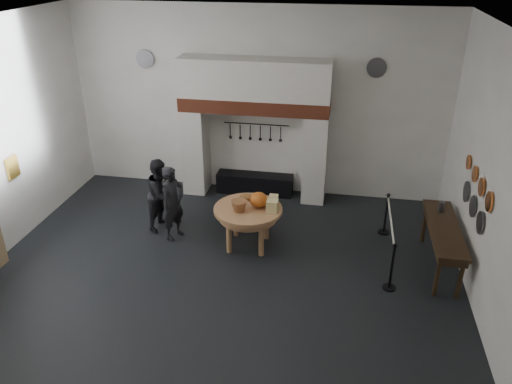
% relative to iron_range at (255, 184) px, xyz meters
% --- Properties ---
extents(floor, '(9.00, 8.00, 0.02)m').
position_rel_iron_range_xyz_m(floor, '(0.00, -3.72, -0.25)').
color(floor, black).
rests_on(floor, ground).
extents(ceiling, '(9.00, 8.00, 0.02)m').
position_rel_iron_range_xyz_m(ceiling, '(0.00, -3.72, 4.25)').
color(ceiling, silver).
rests_on(ceiling, wall_back).
extents(wall_back, '(9.00, 0.02, 4.50)m').
position_rel_iron_range_xyz_m(wall_back, '(0.00, 0.28, 2.00)').
color(wall_back, white).
rests_on(wall_back, floor).
extents(wall_front, '(9.00, 0.02, 4.50)m').
position_rel_iron_range_xyz_m(wall_front, '(0.00, -7.72, 2.00)').
color(wall_front, white).
rests_on(wall_front, floor).
extents(wall_right, '(0.02, 8.00, 4.50)m').
position_rel_iron_range_xyz_m(wall_right, '(4.50, -3.72, 2.00)').
color(wall_right, white).
rests_on(wall_right, floor).
extents(chimney_pier_left, '(0.55, 0.70, 2.15)m').
position_rel_iron_range_xyz_m(chimney_pier_left, '(-1.48, -0.07, 0.82)').
color(chimney_pier_left, silver).
rests_on(chimney_pier_left, floor).
extents(chimney_pier_right, '(0.55, 0.70, 2.15)m').
position_rel_iron_range_xyz_m(chimney_pier_right, '(1.48, -0.07, 0.82)').
color(chimney_pier_right, silver).
rests_on(chimney_pier_right, floor).
extents(hearth_brick_band, '(3.50, 0.72, 0.32)m').
position_rel_iron_range_xyz_m(hearth_brick_band, '(0.00, -0.07, 2.06)').
color(hearth_brick_band, '#9E442B').
rests_on(hearth_brick_band, chimney_pier_left).
extents(chimney_hood, '(3.50, 0.70, 0.90)m').
position_rel_iron_range_xyz_m(chimney_hood, '(0.00, -0.07, 2.67)').
color(chimney_hood, silver).
rests_on(chimney_hood, hearth_brick_band).
extents(iron_range, '(1.90, 0.45, 0.50)m').
position_rel_iron_range_xyz_m(iron_range, '(0.00, 0.00, 0.00)').
color(iron_range, black).
rests_on(iron_range, floor).
extents(utensil_rail, '(1.60, 0.02, 0.02)m').
position_rel_iron_range_xyz_m(utensil_rail, '(0.00, 0.20, 1.50)').
color(utensil_rail, black).
rests_on(utensil_rail, wall_back).
extents(wall_plaque, '(0.05, 0.34, 0.44)m').
position_rel_iron_range_xyz_m(wall_plaque, '(-4.45, -2.92, 1.35)').
color(wall_plaque, gold).
rests_on(wall_plaque, wall_left).
extents(work_table, '(1.46, 1.46, 0.07)m').
position_rel_iron_range_xyz_m(work_table, '(0.31, -2.45, 0.59)').
color(work_table, tan).
rests_on(work_table, floor).
extents(pumpkin, '(0.36, 0.36, 0.31)m').
position_rel_iron_range_xyz_m(pumpkin, '(0.51, -2.35, 0.78)').
color(pumpkin, orange).
rests_on(pumpkin, work_table).
extents(cheese_block_big, '(0.22, 0.22, 0.24)m').
position_rel_iron_range_xyz_m(cheese_block_big, '(0.81, -2.50, 0.74)').
color(cheese_block_big, '#D9CB82').
rests_on(cheese_block_big, work_table).
extents(cheese_block_small, '(0.18, 0.18, 0.20)m').
position_rel_iron_range_xyz_m(cheese_block_small, '(0.79, -2.20, 0.72)').
color(cheese_block_small, '#EBD08C').
rests_on(cheese_block_small, work_table).
extents(wicker_basket, '(0.34, 0.34, 0.22)m').
position_rel_iron_range_xyz_m(wicker_basket, '(0.16, -2.60, 0.73)').
color(wicker_basket, '#975B37').
rests_on(wicker_basket, work_table).
extents(bread_loaf, '(0.31, 0.18, 0.13)m').
position_rel_iron_range_xyz_m(bread_loaf, '(0.21, -2.10, 0.69)').
color(bread_loaf, brown).
rests_on(bread_loaf, work_table).
extents(visitor_near, '(0.59, 0.70, 1.62)m').
position_rel_iron_range_xyz_m(visitor_near, '(-1.30, -2.40, 0.56)').
color(visitor_near, black).
rests_on(visitor_near, floor).
extents(visitor_far, '(0.79, 0.91, 1.59)m').
position_rel_iron_range_xyz_m(visitor_far, '(-1.70, -2.00, 0.55)').
color(visitor_far, black).
rests_on(visitor_far, floor).
extents(side_table, '(0.55, 2.20, 0.06)m').
position_rel_iron_range_xyz_m(side_table, '(4.10, -2.57, 0.62)').
color(side_table, '#342213').
rests_on(side_table, floor).
extents(pewter_jug, '(0.12, 0.12, 0.22)m').
position_rel_iron_range_xyz_m(pewter_jug, '(4.10, -1.97, 0.76)').
color(pewter_jug, '#48494D').
rests_on(pewter_jug, side_table).
extents(copper_pan_a, '(0.03, 0.34, 0.34)m').
position_rel_iron_range_xyz_m(copper_pan_a, '(4.46, -3.52, 1.70)').
color(copper_pan_a, '#C6662D').
rests_on(copper_pan_a, wall_right).
extents(copper_pan_b, '(0.03, 0.32, 0.32)m').
position_rel_iron_range_xyz_m(copper_pan_b, '(4.46, -2.97, 1.70)').
color(copper_pan_b, '#C6662D').
rests_on(copper_pan_b, wall_right).
extents(copper_pan_c, '(0.03, 0.30, 0.30)m').
position_rel_iron_range_xyz_m(copper_pan_c, '(4.46, -2.42, 1.70)').
color(copper_pan_c, '#C6662D').
rests_on(copper_pan_c, wall_right).
extents(copper_pan_d, '(0.03, 0.28, 0.28)m').
position_rel_iron_range_xyz_m(copper_pan_d, '(4.46, -1.87, 1.70)').
color(copper_pan_d, '#C6662D').
rests_on(copper_pan_d, wall_right).
extents(pewter_plate_left, '(0.03, 0.40, 0.40)m').
position_rel_iron_range_xyz_m(pewter_plate_left, '(4.46, -3.32, 1.20)').
color(pewter_plate_left, '#4C4C51').
rests_on(pewter_plate_left, wall_right).
extents(pewter_plate_mid, '(0.03, 0.40, 0.40)m').
position_rel_iron_range_xyz_m(pewter_plate_mid, '(4.46, -2.72, 1.20)').
color(pewter_plate_mid, '#4C4C51').
rests_on(pewter_plate_mid, wall_right).
extents(pewter_plate_right, '(0.03, 0.40, 0.40)m').
position_rel_iron_range_xyz_m(pewter_plate_right, '(4.46, -2.12, 1.20)').
color(pewter_plate_right, '#4C4C51').
rests_on(pewter_plate_right, wall_right).
extents(pewter_plate_back_left, '(0.44, 0.03, 0.44)m').
position_rel_iron_range_xyz_m(pewter_plate_back_left, '(-2.70, 0.24, 2.95)').
color(pewter_plate_back_left, '#4C4C51').
rests_on(pewter_plate_back_left, wall_back).
extents(pewter_plate_back_right, '(0.44, 0.03, 0.44)m').
position_rel_iron_range_xyz_m(pewter_plate_back_right, '(2.70, 0.24, 2.95)').
color(pewter_plate_back_right, '#4C4C51').
rests_on(pewter_plate_back_right, wall_back).
extents(barrier_post_near, '(0.05, 0.05, 0.90)m').
position_rel_iron_range_xyz_m(barrier_post_near, '(3.13, -3.44, 0.20)').
color(barrier_post_near, black).
rests_on(barrier_post_near, floor).
extents(barrier_post_far, '(0.05, 0.05, 0.90)m').
position_rel_iron_range_xyz_m(barrier_post_far, '(3.13, -1.44, 0.20)').
color(barrier_post_far, black).
rests_on(barrier_post_far, floor).
extents(barrier_rope, '(0.04, 2.00, 0.04)m').
position_rel_iron_range_xyz_m(barrier_rope, '(3.13, -2.44, 0.60)').
color(barrier_rope, white).
rests_on(barrier_rope, barrier_post_near).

